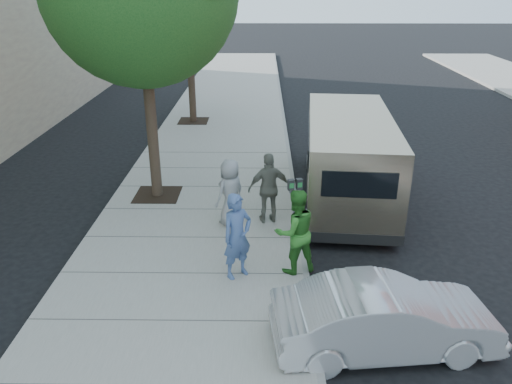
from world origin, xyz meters
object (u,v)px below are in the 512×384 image
(person_gray_shirt, at_px, (230,192))
(person_striped_polo, at_px, (269,188))
(parking_meter, at_px, (295,197))
(van, at_px, (348,157))
(person_officer, at_px, (237,236))
(person_green_shirt, at_px, (295,232))
(sedan, at_px, (385,318))

(person_gray_shirt, xyz_separation_m, person_striped_polo, (0.91, 0.11, 0.06))
(person_gray_shirt, bearing_deg, parking_meter, 100.94)
(van, bearing_deg, person_officer, -119.00)
(van, relative_size, person_striped_polo, 3.69)
(person_officer, distance_m, person_striped_polo, 2.49)
(person_officer, distance_m, person_gray_shirt, 2.31)
(parking_meter, distance_m, person_green_shirt, 1.18)
(person_officer, relative_size, person_gray_shirt, 1.08)
(person_officer, relative_size, person_striped_polo, 1.01)
(van, bearing_deg, parking_meter, -115.02)
(van, bearing_deg, person_green_shirt, -107.76)
(van, xyz_separation_m, sedan, (-0.30, -6.01, -0.63))
(van, relative_size, person_officer, 3.66)
(sedan, height_order, person_striped_polo, person_striped_polo)
(van, bearing_deg, sedan, -87.92)
(parking_meter, height_order, sedan, parking_meter)
(parking_meter, bearing_deg, sedan, -83.08)
(van, xyz_separation_m, person_striped_polo, (-2.11, -1.69, -0.21))
(person_gray_shirt, bearing_deg, person_green_shirt, 77.66)
(sedan, height_order, person_officer, person_officer)
(person_striped_polo, bearing_deg, person_gray_shirt, -4.68)
(person_green_shirt, relative_size, person_striped_polo, 1.01)
(person_officer, distance_m, person_green_shirt, 1.14)
(van, relative_size, sedan, 1.76)
(parking_meter, height_order, person_officer, person_officer)
(sedan, relative_size, person_striped_polo, 2.09)
(van, distance_m, person_striped_polo, 2.71)
(person_green_shirt, xyz_separation_m, person_striped_polo, (-0.48, 2.21, -0.01))
(van, height_order, person_officer, van)
(sedan, distance_m, person_green_shirt, 2.53)
(person_green_shirt, relative_size, person_gray_shirt, 1.09)
(parking_meter, xyz_separation_m, sedan, (1.28, -3.27, -0.65))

